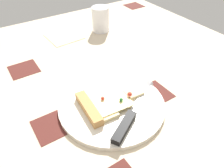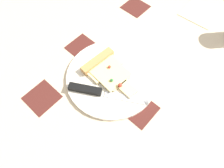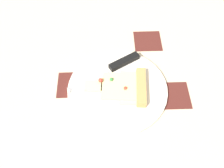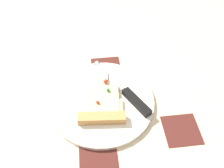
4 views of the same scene
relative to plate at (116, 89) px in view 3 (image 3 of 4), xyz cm
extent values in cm
cube|color=#C6B293|center=(-5.61, -0.37, -2.11)|extent=(126.33, 126.33, 3.00)
cube|color=#4C1E19|center=(19.26, -11.33, -0.71)|extent=(9.00, 9.00, 0.20)
cube|color=#4C1E19|center=(-2.19, -16.41, -0.71)|extent=(9.00, 9.00, 0.20)
cube|color=#4C1E19|center=(2.45, 12.71, -0.71)|extent=(9.00, 9.00, 0.20)
cylinder|color=silver|center=(0.00, 0.00, 0.00)|extent=(28.59, 28.59, 1.23)
cube|color=beige|center=(-0.31, -3.99, 1.11)|extent=(11.44, 6.85, 1.00)
cube|color=beige|center=(0.12, 1.50, 1.11)|extent=(7.62, 6.15, 1.00)
cube|color=beige|center=(0.51, 6.48, 1.11)|extent=(4.00, 5.47, 1.00)
cube|color=#EDD88C|center=(-0.08, -1.00, 1.76)|extent=(9.96, 10.69, 0.30)
cube|color=tan|center=(-0.55, -6.98, 1.71)|extent=(12.17, 3.54, 2.20)
sphere|color=red|center=(-1.19, -2.41, 2.38)|extent=(0.93, 0.93, 0.93)
sphere|color=red|center=(1.55, 4.39, 2.54)|extent=(1.25, 1.25, 1.25)
sphere|color=#2D7A38|center=(1.91, 1.35, 2.40)|extent=(0.96, 0.96, 0.96)
cube|color=silver|center=(3.04, 7.56, 0.76)|extent=(7.77, 11.37, 0.30)
cone|color=silver|center=(0.02, 12.74, 0.76)|extent=(2.74, 2.74, 2.00)
cube|color=black|center=(9.08, -2.81, 1.41)|extent=(6.94, 9.75, 1.60)
camera|label=1|loc=(35.48, -23.52, 41.66)|focal=35.02mm
camera|label=2|loc=(23.29, 20.91, 52.91)|focal=31.29mm
camera|label=3|loc=(-38.42, 2.44, 59.65)|focal=39.60mm
camera|label=4|loc=(-1.69, -39.32, 53.21)|focal=38.43mm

